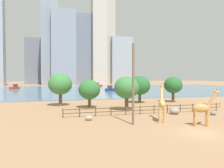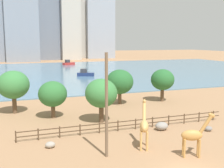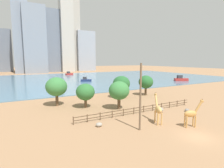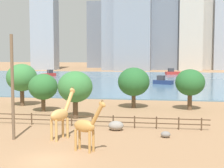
% 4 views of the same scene
% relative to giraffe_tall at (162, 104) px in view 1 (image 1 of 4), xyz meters
% --- Properties ---
extents(ground_plane, '(400.00, 400.00, 0.00)m').
position_rel_giraffe_tall_xyz_m(ground_plane, '(0.95, 73.67, -2.27)').
color(ground_plane, '#9E7551').
extents(harbor_water, '(180.00, 86.00, 0.20)m').
position_rel_giraffe_tall_xyz_m(harbor_water, '(0.95, 70.67, -2.17)').
color(harbor_water, slate).
rests_on(harbor_water, ground).
extents(giraffe_tall, '(1.96, 3.24, 4.76)m').
position_rel_giraffe_tall_xyz_m(giraffe_tall, '(0.00, 0.00, 0.00)').
color(giraffe_tall, tan).
rests_on(giraffe_tall, ground).
extents(giraffe_companion, '(3.03, 1.60, 4.33)m').
position_rel_giraffe_tall_xyz_m(giraffe_companion, '(3.24, -3.60, -0.20)').
color(giraffe_companion, '#C18C47').
rests_on(giraffe_companion, ground).
extents(utility_pole, '(0.28, 0.28, 9.58)m').
position_rel_giraffe_tall_xyz_m(utility_pole, '(-4.23, -0.88, 2.52)').
color(utility_pole, brown).
rests_on(utility_pole, ground).
extents(boulder_near_fence, '(1.00, 0.83, 0.62)m').
position_rel_giraffe_tall_xyz_m(boulder_near_fence, '(-8.86, 3.06, -1.95)').
color(boulder_near_fence, gray).
rests_on(boulder_near_fence, ground).
extents(boulder_by_pole, '(0.92, 0.79, 0.59)m').
position_rel_giraffe_tall_xyz_m(boulder_by_pole, '(9.50, 2.09, -1.97)').
color(boulder_by_pole, gray).
rests_on(boulder_by_pole, ground).
extents(boulder_small, '(1.57, 1.30, 0.97)m').
position_rel_giraffe_tall_xyz_m(boulder_small, '(4.47, 4.32, -1.78)').
color(boulder_small, gray).
rests_on(boulder_small, ground).
extents(enclosure_fence, '(26.12, 0.14, 1.30)m').
position_rel_giraffe_tall_xyz_m(enclosure_fence, '(0.77, 5.67, -1.50)').
color(enclosure_fence, '#4C3826').
rests_on(enclosure_fence, ground).
extents(tree_left_large, '(3.93, 3.93, 5.14)m').
position_rel_giraffe_tall_xyz_m(tree_left_large, '(-6.99, 14.15, 1.08)').
color(tree_left_large, brown).
rests_on(tree_left_large, ground).
extents(tree_center_broad, '(4.19, 4.19, 5.76)m').
position_rel_giraffe_tall_xyz_m(tree_center_broad, '(-1.34, 9.89, 1.57)').
color(tree_center_broad, brown).
rests_on(tree_center_broad, ground).
extents(tree_right_tall, '(4.56, 4.56, 5.86)m').
position_rel_giraffe_tall_xyz_m(tree_right_tall, '(4.83, 19.09, 1.52)').
color(tree_right_tall, brown).
rests_on(tree_right_tall, ground).
extents(tree_left_small, '(4.10, 4.10, 5.70)m').
position_rel_giraffe_tall_xyz_m(tree_left_small, '(12.73, 18.69, 1.55)').
color(tree_left_small, brown).
rests_on(tree_left_small, ground).
extents(tree_right_small, '(4.58, 4.58, 6.32)m').
position_rel_giraffe_tall_xyz_m(tree_right_small, '(-11.99, 18.60, 1.96)').
color(tree_right_small, brown).
rests_on(tree_right_small, ground).
extents(boat_ferry, '(5.26, 3.63, 2.18)m').
position_rel_giraffe_tall_xyz_m(boat_ferry, '(8.46, 56.84, -1.33)').
color(boat_ferry, navy).
rests_on(boat_ferry, harbor_water).
extents(boat_sailboat, '(4.09, 5.27, 4.54)m').
position_rel_giraffe_tall_xyz_m(boat_sailboat, '(-30.18, 81.68, -1.31)').
color(boat_sailboat, '#B22D28').
rests_on(boat_sailboat, harbor_water).
extents(boat_barge, '(5.60, 3.82, 2.32)m').
position_rel_giraffe_tall_xyz_m(boat_barge, '(11.37, 97.92, -1.28)').
color(boat_barge, '#B22D28').
rests_on(boat_barge, harbor_water).
extents(skyline_block_central, '(10.67, 9.96, 75.80)m').
position_rel_giraffe_tall_xyz_m(skyline_block_central, '(20.11, 136.47, 35.63)').
color(skyline_block_central, '#B7B2A8').
rests_on(skyline_block_central, ground).
extents(skyline_tower_glass, '(12.36, 9.73, 36.79)m').
position_rel_giraffe_tall_xyz_m(skyline_tower_glass, '(-28.73, 162.10, 16.13)').
color(skyline_tower_glass, slate).
rests_on(skyline_tower_glass, ground).
extents(skyline_block_left, '(11.15, 13.84, 60.78)m').
position_rel_giraffe_tall_xyz_m(skyline_block_left, '(-15.51, 135.35, 28.12)').
color(skyline_block_left, gray).
rests_on(skyline_block_left, ground).
extents(skyline_block_right, '(11.26, 12.47, 81.14)m').
position_rel_giraffe_tall_xyz_m(skyline_block_right, '(29.52, 150.01, 38.31)').
color(skyline_block_right, '#ADA89E').
rests_on(skyline_block_right, ground).
extents(skyline_tower_short, '(17.34, 15.83, 37.74)m').
position_rel_giraffe_tall_xyz_m(skyline_tower_short, '(40.12, 147.69, 16.60)').
color(skyline_tower_short, '#939EAD').
rests_on(skyline_tower_short, ground).
extents(skyline_block_wide, '(15.91, 9.75, 52.77)m').
position_rel_giraffe_tall_xyz_m(skyline_block_wide, '(7.73, 140.83, 24.12)').
color(skyline_block_wide, slate).
rests_on(skyline_block_wide, ground).
extents(skyline_tower_far, '(16.41, 14.28, 51.34)m').
position_rel_giraffe_tall_xyz_m(skyline_tower_far, '(-6.33, 130.63, 23.40)').
color(skyline_tower_far, gray).
rests_on(skyline_tower_far, ground).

